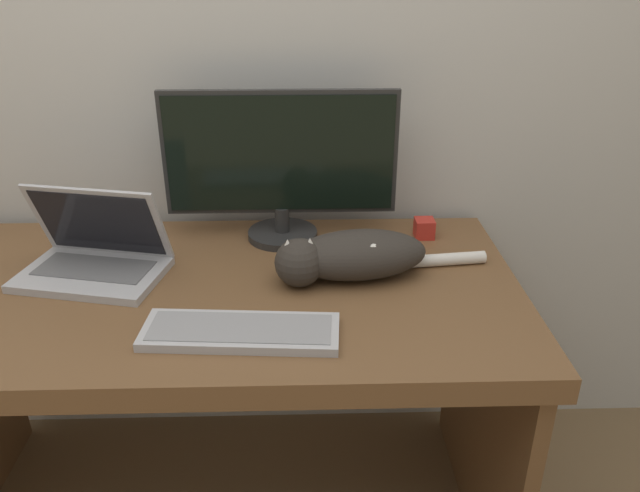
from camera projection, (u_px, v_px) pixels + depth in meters
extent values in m
cube|color=silver|center=(213.00, 34.00, 1.69)|extent=(6.40, 0.06, 2.60)
cube|color=brown|center=(207.00, 296.00, 1.53)|extent=(1.53, 0.78, 0.06)
cube|color=brown|center=(483.00, 413.00, 1.72)|extent=(0.04, 0.72, 0.71)
cylinder|color=#282828|center=(283.00, 234.00, 1.76)|extent=(0.19, 0.19, 0.02)
cylinder|color=#282828|center=(282.00, 220.00, 1.74)|extent=(0.04, 0.04, 0.07)
cube|color=#282828|center=(280.00, 153.00, 1.66)|extent=(0.63, 0.02, 0.34)
cube|color=black|center=(280.00, 154.00, 1.65)|extent=(0.60, 0.01, 0.31)
cube|color=#B7B7BC|center=(92.00, 274.00, 1.54)|extent=(0.38, 0.29, 0.02)
cube|color=slate|center=(94.00, 268.00, 1.55)|extent=(0.30, 0.18, 0.00)
cube|color=#B7B7BC|center=(99.00, 222.00, 1.55)|extent=(0.35, 0.16, 0.21)
cube|color=black|center=(98.00, 223.00, 1.55)|extent=(0.32, 0.14, 0.18)
cube|color=#BCBCC1|center=(241.00, 332.00, 1.31)|extent=(0.42, 0.17, 0.02)
cube|color=#939397|center=(240.00, 327.00, 1.31)|extent=(0.39, 0.14, 0.00)
ellipsoid|color=#332D28|center=(358.00, 255.00, 1.53)|extent=(0.35, 0.19, 0.12)
ellipsoid|color=white|center=(366.00, 242.00, 1.52)|extent=(0.16, 0.13, 0.05)
sphere|color=#332D28|center=(299.00, 263.00, 1.49)|extent=(0.12, 0.12, 0.12)
cone|color=white|center=(288.00, 245.00, 1.47)|extent=(0.03, 0.03, 0.03)
cone|color=white|center=(310.00, 244.00, 1.47)|extent=(0.03, 0.03, 0.03)
cylinder|color=white|center=(448.00, 259.00, 1.60)|extent=(0.20, 0.05, 0.03)
cube|color=red|center=(424.00, 228.00, 1.75)|extent=(0.05, 0.05, 0.05)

